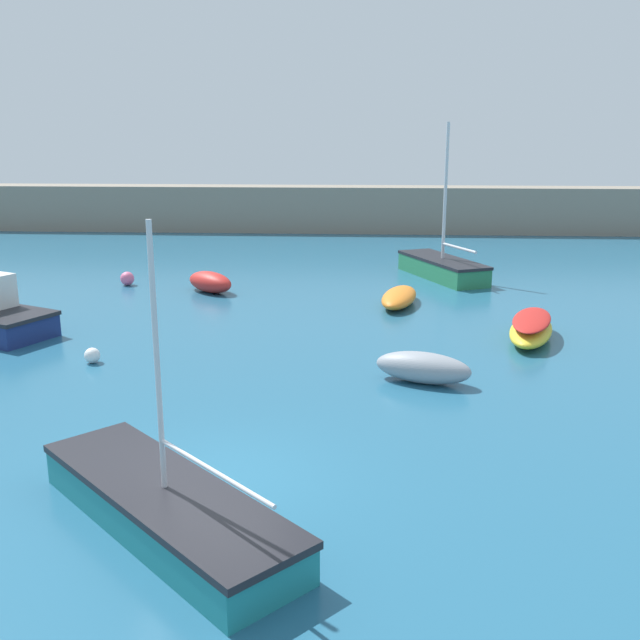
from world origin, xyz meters
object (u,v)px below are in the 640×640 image
Objects in this scene: rowboat_with_red_cover at (531,328)px; fishing_dinghy_green at (423,368)px; open_tender_yellow at (399,297)px; sailboat_short_mast at (166,506)px; sailboat_tall_mast at (442,267)px; mooring_buoy_white at (92,355)px; dinghy_near_pier at (210,282)px; mooring_buoy_pink at (127,279)px.

fishing_dinghy_green is (-3.47, -3.97, 0.01)m from rowboat_with_red_cover.
sailboat_short_mast is at bearing 176.52° from open_tender_yellow.
mooring_buoy_white is at bearing 115.60° from sailboat_tall_mast.
fishing_dinghy_green reaches higher than rowboat_with_red_cover.
rowboat_with_red_cover is 1.55× the size of dinghy_near_pier.
mooring_buoy_white is (-8.64, 1.00, -0.17)m from fishing_dinghy_green.
dinghy_near_pier reaches higher than fishing_dinghy_green.
mooring_buoy_pink is 10.25m from mooring_buoy_white.
sailboat_tall_mast is 11.57× the size of mooring_buoy_pink.
fishing_dinghy_green is 15.53m from mooring_buoy_pink.
sailboat_short_mast is 1.49× the size of open_tender_yellow.
dinghy_near_pier is (-7.38, 9.93, 0.01)m from fishing_dinghy_green.
sailboat_tall_mast reaches higher than open_tender_yellow.
open_tender_yellow is at bearing -121.39° from rowboat_with_red_cover.
fishing_dinghy_green is at bearing -78.65° from sailboat_short_mast.
mooring_buoy_white is (-12.11, -2.97, -0.16)m from rowboat_with_red_cover.
rowboat_with_red_cover is 6.78× the size of mooring_buoy_pink.
sailboat_tall_mast reaches higher than mooring_buoy_white.
dinghy_near_pier is 4.38× the size of mooring_buoy_pink.
sailboat_short_mast is 12.04× the size of mooring_buoy_white.
fishing_dinghy_green is 0.75× the size of open_tender_yellow.
sailboat_short_mast reaches higher than rowboat_with_red_cover.
sailboat_tall_mast is 15.38× the size of mooring_buoy_white.
dinghy_near_pier is 3.75m from mooring_buoy_pink.
sailboat_tall_mast is 16.17m from mooring_buoy_white.
rowboat_with_red_cover is 12.38m from dinghy_near_pier.
sailboat_short_mast is 17.15m from dinghy_near_pier.
open_tender_yellow is (-0.22, 8.17, -0.09)m from fishing_dinghy_green.
fishing_dinghy_green is 6.10× the size of mooring_buoy_white.
sailboat_short_mast is (-4.44, -6.96, -0.02)m from fishing_dinghy_green.
sailboat_short_mast is at bearing -103.18° from fishing_dinghy_green.
rowboat_with_red_cover reaches higher than open_tender_yellow.
mooring_buoy_pink is (-10.77, 2.80, -0.02)m from open_tender_yellow.
sailboat_tall_mast is at bearing 101.60° from fishing_dinghy_green.
open_tender_yellow is at bearing -14.57° from mooring_buoy_pink.
rowboat_with_red_cover reaches higher than mooring_buoy_white.
mooring_buoy_white is at bearing -58.86° from rowboat_with_red_cover.
sailboat_short_mast reaches higher than fishing_dinghy_green.
mooring_buoy_pink is (-10.99, 10.97, -0.10)m from fishing_dinghy_green.
open_tender_yellow is at bearing 40.43° from mooring_buoy_white.
rowboat_with_red_cover is 12.47m from mooring_buoy_white.
sailboat_short_mast is 2.07× the size of dinghy_near_pier.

